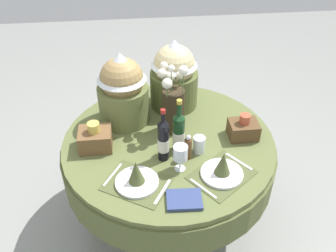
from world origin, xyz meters
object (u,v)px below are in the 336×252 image
(wine_bottle_left, at_px, (179,132))
(wine_glass_right, at_px, (180,153))
(flower_vase, at_px, (173,105))
(tumbler_near_right, at_px, (199,145))
(woven_basket_side_right, at_px, (243,129))
(gift_tub_back_left, at_px, (122,86))
(book_on_table, at_px, (184,200))
(dining_table, at_px, (169,157))
(gift_tub_back_centre, at_px, (174,72))
(place_setting_left, at_px, (137,177))
(place_setting_right, at_px, (222,169))
(wine_bottle_centre, at_px, (163,140))
(pepper_mill, at_px, (188,148))
(woven_basket_side_left, at_px, (95,138))

(wine_bottle_left, distance_m, wine_glass_right, 0.17)
(flower_vase, bearing_deg, tumbler_near_right, -61.05)
(woven_basket_side_right, bearing_deg, flower_vase, 164.26)
(tumbler_near_right, relative_size, gift_tub_back_left, 0.22)
(book_on_table, height_order, woven_basket_side_right, woven_basket_side_right)
(dining_table, distance_m, gift_tub_back_left, 0.55)
(gift_tub_back_centre, bearing_deg, dining_table, -101.58)
(place_setting_left, bearing_deg, place_setting_right, 1.61)
(wine_bottle_centre, bearing_deg, dining_table, 73.90)
(wine_bottle_centre, bearing_deg, gift_tub_back_left, 117.99)
(woven_basket_side_right, bearing_deg, wine_glass_right, -150.17)
(flower_vase, bearing_deg, pepper_mill, -79.18)
(wine_bottle_left, bearing_deg, gift_tub_back_left, 132.47)
(gift_tub_back_centre, bearing_deg, wine_glass_right, -93.86)
(wine_bottle_centre, distance_m, gift_tub_back_centre, 0.59)
(flower_vase, xyz_separation_m, gift_tub_back_centre, (0.04, 0.29, 0.07))
(pepper_mill, bearing_deg, wine_bottle_centre, 174.44)
(wine_bottle_centre, distance_m, woven_basket_side_right, 0.55)
(place_setting_right, height_order, woven_basket_side_right, woven_basket_side_right)
(place_setting_right, bearing_deg, tumbler_near_right, 113.83)
(place_setting_left, xyz_separation_m, flower_vase, (0.25, 0.46, 0.15))
(place_setting_left, height_order, pepper_mill, pepper_mill)
(tumbler_near_right, height_order, gift_tub_back_centre, gift_tub_back_centre)
(tumbler_near_right, bearing_deg, gift_tub_back_left, 139.15)
(gift_tub_back_centre, bearing_deg, woven_basket_side_left, -141.72)
(wine_bottle_centre, bearing_deg, gift_tub_back_centre, 77.03)
(dining_table, xyz_separation_m, gift_tub_back_centre, (0.08, 0.39, 0.41))
(book_on_table, height_order, gift_tub_back_left, gift_tub_back_left)
(place_setting_left, distance_m, flower_vase, 0.55)
(gift_tub_back_left, bearing_deg, flower_vase, -24.93)
(wine_bottle_left, relative_size, book_on_table, 1.96)
(wine_glass_right, bearing_deg, place_setting_right, -18.57)
(wine_bottle_centre, xyz_separation_m, wine_glass_right, (0.08, -0.10, -0.02))
(place_setting_left, distance_m, pepper_mill, 0.36)
(flower_vase, bearing_deg, wine_bottle_centre, -107.86)
(tumbler_near_right, xyz_separation_m, woven_basket_side_right, (0.30, 0.11, 0.01))
(gift_tub_back_centre, distance_m, woven_basket_side_right, 0.60)
(wine_bottle_centre, height_order, gift_tub_back_centre, gift_tub_back_centre)
(dining_table, height_order, woven_basket_side_right, woven_basket_side_right)
(place_setting_right, relative_size, gift_tub_back_centre, 0.87)
(place_setting_right, distance_m, flower_vase, 0.52)
(wine_bottle_left, height_order, woven_basket_side_right, wine_bottle_left)
(place_setting_left, distance_m, gift_tub_back_left, 0.64)
(woven_basket_side_left, bearing_deg, place_setting_left, -54.96)
(wine_glass_right, bearing_deg, wine_bottle_left, 85.69)
(place_setting_left, height_order, book_on_table, place_setting_left)
(woven_basket_side_right, bearing_deg, gift_tub_back_centre, 133.38)
(tumbler_near_right, bearing_deg, woven_basket_side_left, 169.96)
(place_setting_left, bearing_deg, wine_glass_right, 19.72)
(wine_bottle_left, height_order, gift_tub_back_left, gift_tub_back_left)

